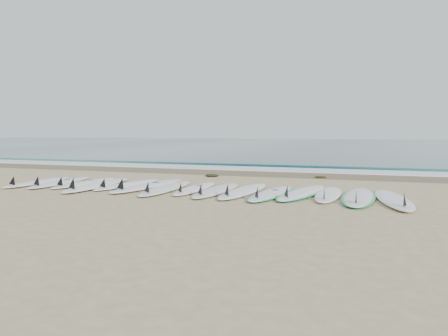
% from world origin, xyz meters
% --- Properties ---
extents(ground, '(120.00, 120.00, 0.00)m').
position_xyz_m(ground, '(0.00, 0.00, 0.00)').
color(ground, tan).
extents(ocean, '(120.00, 55.00, 0.03)m').
position_xyz_m(ocean, '(0.00, 32.50, 0.01)').
color(ocean, '#23595A').
rests_on(ocean, ground).
extents(wet_sand_band, '(120.00, 1.80, 0.01)m').
position_xyz_m(wet_sand_band, '(0.00, 4.10, 0.01)').
color(wet_sand_band, brown).
rests_on(wet_sand_band, ground).
extents(foam_band, '(120.00, 1.40, 0.04)m').
position_xyz_m(foam_band, '(0.00, 5.50, 0.02)').
color(foam_band, silver).
rests_on(foam_band, ground).
extents(wave_crest, '(120.00, 1.00, 0.10)m').
position_xyz_m(wave_crest, '(0.00, 7.00, 0.05)').
color(wave_crest, '#23595A').
rests_on(wave_crest, ground).
extents(surfboard_0, '(0.64, 2.42, 0.31)m').
position_xyz_m(surfboard_0, '(-4.12, -0.18, 0.05)').
color(surfboard_0, white).
rests_on(surfboard_0, ground).
extents(surfboard_1, '(0.80, 2.57, 0.32)m').
position_xyz_m(surfboard_1, '(-3.55, -0.05, 0.06)').
color(surfboard_1, white).
rests_on(surfboard_1, ground).
extents(surfboard_2, '(0.53, 2.41, 0.31)m').
position_xyz_m(surfboard_2, '(-2.94, 0.07, 0.05)').
color(surfboard_2, white).
rests_on(surfboard_2, ground).
extents(surfboard_3, '(0.86, 2.90, 0.37)m').
position_xyz_m(surfboard_3, '(-2.35, -0.23, 0.06)').
color(surfboard_3, white).
rests_on(surfboard_3, ground).
extents(surfboard_4, '(0.76, 2.40, 0.30)m').
position_xyz_m(surfboard_4, '(-1.77, 0.12, 0.05)').
color(surfboard_4, white).
rests_on(surfboard_4, ground).
extents(surfboard_5, '(0.83, 2.85, 0.36)m').
position_xyz_m(surfboard_5, '(-1.17, 0.04, 0.06)').
color(surfboard_5, white).
rests_on(surfboard_5, ground).
extents(surfboard_6, '(0.70, 2.65, 0.33)m').
position_xyz_m(surfboard_6, '(-0.57, -0.22, 0.06)').
color(surfboard_6, white).
rests_on(surfboard_6, ground).
extents(surfboard_7, '(0.57, 2.35, 0.30)m').
position_xyz_m(surfboard_7, '(0.03, 0.00, 0.05)').
color(surfboard_7, white).
rests_on(surfboard_7, ground).
extents(surfboard_8, '(0.53, 2.52, 0.32)m').
position_xyz_m(surfboard_8, '(0.59, -0.15, 0.06)').
color(surfboard_8, white).
rests_on(surfboard_8, ground).
extents(surfboard_9, '(0.69, 2.66, 0.34)m').
position_xyz_m(surfboard_9, '(1.17, -0.08, 0.06)').
color(surfboard_9, white).
rests_on(surfboard_9, ground).
extents(surfboard_10, '(0.79, 2.47, 0.31)m').
position_xyz_m(surfboard_10, '(1.80, -0.17, 0.05)').
color(surfboard_10, white).
rests_on(surfboard_10, ground).
extents(surfboard_11, '(1.04, 2.66, 0.33)m').
position_xyz_m(surfboard_11, '(2.38, 0.13, 0.05)').
color(surfboard_11, white).
rests_on(surfboard_11, ground).
extents(surfboard_12, '(0.50, 2.34, 0.30)m').
position_xyz_m(surfboard_12, '(2.92, 0.06, 0.05)').
color(surfboard_12, white).
rests_on(surfboard_12, ground).
extents(surfboard_13, '(0.66, 2.63, 0.33)m').
position_xyz_m(surfboard_13, '(3.51, -0.09, 0.05)').
color(surfboard_13, white).
rests_on(surfboard_13, ground).
extents(surfboard_14, '(0.91, 2.64, 0.33)m').
position_xyz_m(surfboard_14, '(4.14, -0.27, 0.06)').
color(surfboard_14, white).
rests_on(surfboard_14, ground).
extents(seaweed_near, '(0.40, 0.31, 0.08)m').
position_xyz_m(seaweed_near, '(-0.62, 2.84, 0.04)').
color(seaweed_near, black).
rests_on(seaweed_near, ground).
extents(seaweed_far, '(0.33, 0.25, 0.06)m').
position_xyz_m(seaweed_far, '(2.37, 3.43, 0.03)').
color(seaweed_far, black).
rests_on(seaweed_far, ground).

